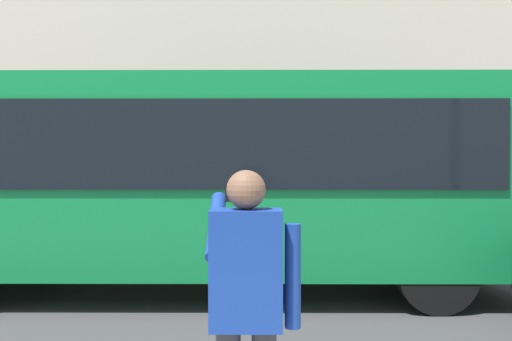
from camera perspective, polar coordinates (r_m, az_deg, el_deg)
name	(u,v)px	position (r m, az deg, el deg)	size (l,w,h in m)	color
ground_plane	(275,290)	(7.63, 2.16, -13.33)	(60.00, 60.00, 0.00)	#38383A
building_facade_far	(268,15)	(14.76, 1.35, 17.18)	(28.00, 1.55, 12.00)	beige
red_bus	(204,176)	(7.40, -5.94, -0.59)	(9.05, 2.54, 3.08)	#0F7238
pedestrian_photographer	(247,297)	(2.90, -1.04, -14.06)	(0.53, 0.52, 1.70)	#2D2D33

